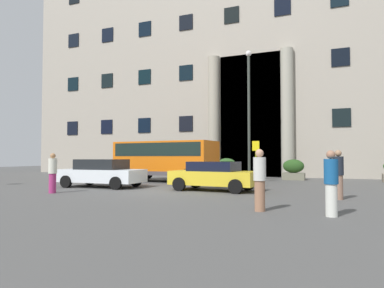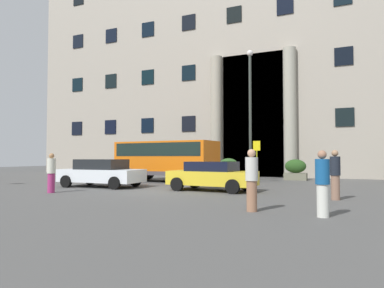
{
  "view_description": "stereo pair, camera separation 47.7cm",
  "coord_description": "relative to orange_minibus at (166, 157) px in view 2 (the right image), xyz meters",
  "views": [
    {
      "loc": [
        7.46,
        -13.98,
        1.56
      ],
      "look_at": [
        0.02,
        4.3,
        2.3
      ],
      "focal_mm": 32.16,
      "sensor_mm": 36.0,
      "label": 1
    },
    {
      "loc": [
        7.9,
        -13.79,
        1.56
      ],
      "look_at": [
        0.02,
        4.3,
        2.3
      ],
      "focal_mm": 32.16,
      "sensor_mm": 36.0,
      "label": 2
    }
  ],
  "objects": [
    {
      "name": "orange_minibus",
      "position": [
        0.0,
        0.0,
        0.0
      ],
      "size": [
        6.58,
        3.07,
        2.52
      ],
      "rotation": [
        0.0,
        0.0,
        -0.07
      ],
      "color": "orange",
      "rests_on": "ground_plane"
    },
    {
      "name": "bus_stop_sign",
      "position": [
        5.37,
        1.79,
        0.05
      ],
      "size": [
        0.44,
        0.08,
        2.54
      ],
      "color": "#969A14",
      "rests_on": "ground_plane"
    },
    {
      "name": "office_building_facade",
      "position": [
        2.28,
        11.98,
        8.47
      ],
      "size": [
        40.74,
        9.73,
        20.0
      ],
      "color": "#A3998A",
      "rests_on": "ground_plane"
    },
    {
      "name": "pedestrian_child_trailing",
      "position": [
        7.8,
        -9.56,
        -0.62
      ],
      "size": [
        0.36,
        0.36,
        1.79
      ],
      "rotation": [
        0.0,
        0.0,
        1.42
      ],
      "color": "#95674C",
      "rests_on": "ground_plane"
    },
    {
      "name": "hedge_planter_far_west",
      "position": [
        7.32,
        4.73,
        -0.85
      ],
      "size": [
        1.46,
        0.92,
        1.4
      ],
      "color": "#6C6B58",
      "rests_on": "ground_plane"
    },
    {
      "name": "scooter_by_planter",
      "position": [
        3.45,
        -2.08,
        -1.07
      ],
      "size": [
        2.01,
        0.74,
        0.89
      ],
      "rotation": [
        0.0,
        0.0,
        -0.26
      ],
      "color": "black",
      "rests_on": "ground_plane"
    },
    {
      "name": "hedge_planter_far_east",
      "position": [
        2.61,
        4.76,
        -0.82
      ],
      "size": [
        1.5,
        0.77,
        1.46
      ],
      "color": "#705E59",
      "rests_on": "ground_plane"
    },
    {
      "name": "ground_plane",
      "position": [
        2.28,
        -5.5,
        -1.58
      ],
      "size": [
        80.0,
        64.0,
        0.12
      ],
      "primitive_type": "cube",
      "color": "#4D4C4B"
    },
    {
      "name": "hedge_planter_entrance_left",
      "position": [
        -5.88,
        5.03,
        -0.72
      ],
      "size": [
        1.45,
        0.79,
        1.66
      ],
      "color": "slate",
      "rests_on": "ground_plane"
    },
    {
      "name": "hedge_planter_entrance_right",
      "position": [
        -0.56,
        5.08,
        -0.74
      ],
      "size": [
        1.47,
        0.96,
        1.62
      ],
      "color": "#65685A",
      "rests_on": "ground_plane"
    },
    {
      "name": "parked_hatchback_near",
      "position": [
        4.67,
        -4.34,
        -0.83
      ],
      "size": [
        4.11,
        2.19,
        1.34
      ],
      "rotation": [
        0.0,
        0.0,
        -0.08
      ],
      "color": "gold",
      "rests_on": "ground_plane"
    },
    {
      "name": "pedestrian_man_red_shirt",
      "position": [
        9.71,
        -9.75,
        -0.65
      ],
      "size": [
        0.36,
        0.36,
        1.73
      ],
      "rotation": [
        0.0,
        0.0,
        4.01
      ],
      "color": "silver",
      "rests_on": "ground_plane"
    },
    {
      "name": "pedestrian_man_crossing",
      "position": [
        -1.43,
        -8.0,
        -0.66
      ],
      "size": [
        0.36,
        0.36,
        1.72
      ],
      "rotation": [
        0.0,
        0.0,
        2.86
      ],
      "color": "#A02C68",
      "rests_on": "ground_plane"
    },
    {
      "name": "motorcycle_far_end",
      "position": [
        -1.93,
        -2.28,
        -1.07
      ],
      "size": [
        2.04,
        0.55,
        0.89
      ],
      "rotation": [
        0.0,
        0.0,
        -0.13
      ],
      "color": "black",
      "rests_on": "ground_plane"
    },
    {
      "name": "pedestrian_woman_with_bag",
      "position": [
        9.96,
        -5.77,
        -0.6
      ],
      "size": [
        0.36,
        0.36,
        1.81
      ],
      "rotation": [
        0.0,
        0.0,
        5.41
      ],
      "color": "#866350",
      "rests_on": "ground_plane"
    },
    {
      "name": "lamppost_plaza_centre",
      "position": [
        4.65,
        3.12,
        3.47
      ],
      "size": [
        0.4,
        0.4,
        8.71
      ],
      "color": "#353D36",
      "rests_on": "ground_plane"
    },
    {
      "name": "parked_compact_extra",
      "position": [
        -1.29,
        -4.76,
        -0.79
      ],
      "size": [
        4.36,
        2.2,
        1.44
      ],
      "rotation": [
        0.0,
        0.0,
        0.03
      ],
      "color": "white",
      "rests_on": "ground_plane"
    }
  ]
}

